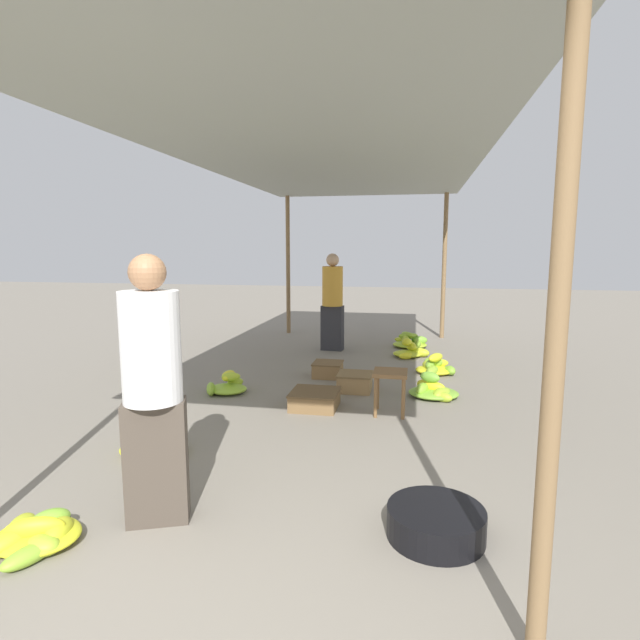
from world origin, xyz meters
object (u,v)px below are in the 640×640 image
object	(u,v)px
vendor_foreground	(153,387)
banana_pile_right_3	(433,391)
crate_far	(355,382)
banana_pile_right_2	(434,367)
banana_pile_left_1	(153,443)
banana_pile_left_2	(227,385)
banana_pile_right_0	(411,351)
basin_black	(436,523)
crate_near	(328,369)
banana_pile_left_0	(36,535)
crate_mid	(315,399)
banana_pile_right_1	(411,342)
stool	(390,380)
shopper_walking_mid	(332,300)

from	to	relation	value
vendor_foreground	banana_pile_right_3	distance (m)	3.54
banana_pile_right_3	crate_far	distance (m)	0.92
vendor_foreground	banana_pile_right_2	bearing A→B (deg)	65.80
banana_pile_left_1	banana_pile_left_2	xyz separation A→B (m)	(-0.02, 1.74, 0.02)
vendor_foreground	crate_far	size ratio (longest dim) A/B	4.12
vendor_foreground	banana_pile_left_2	bearing A→B (deg)	102.61
vendor_foreground	banana_pile_left_1	distance (m)	1.38
banana_pile_right_0	banana_pile_right_3	world-z (taller)	same
basin_black	banana_pile_right_0	xyz separation A→B (m)	(-0.19, 4.96, -0.00)
banana_pile_right_3	crate_far	xyz separation A→B (m)	(-0.91, 0.11, 0.03)
banana_pile_right_2	crate_near	world-z (taller)	banana_pile_right_2
banana_pile_left_0	crate_mid	world-z (taller)	banana_pile_left_0
banana_pile_right_1	banana_pile_right_3	distance (m)	2.87
banana_pile_left_0	banana_pile_left_2	world-z (taller)	banana_pile_left_2
crate_far	basin_black	bearing A→B (deg)	-74.29
banana_pile_right_2	crate_far	xyz separation A→B (m)	(-0.96, -0.99, 0.02)
banana_pile_left_2	banana_pile_right_0	world-z (taller)	banana_pile_right_0
stool	crate_near	bearing A→B (deg)	123.04
basin_black	banana_pile_left_0	bearing A→B (deg)	-167.15
banana_pile_left_2	crate_near	world-z (taller)	banana_pile_left_2
stool	crate_far	distance (m)	0.93
basin_black	banana_pile_right_0	size ratio (longest dim) A/B	0.97
banana_pile_left_0	banana_pile_left_2	size ratio (longest dim) A/B	0.99
banana_pile_right_3	crate_mid	size ratio (longest dim) A/B	1.14
shopper_walking_mid	stool	bearing A→B (deg)	-70.31
banana_pile_left_2	banana_pile_right_2	xyz separation A→B (m)	(2.43, 1.36, 0.00)
vendor_foreground	banana_pile_left_0	size ratio (longest dim) A/B	2.92
banana_pile_right_3	shopper_walking_mid	size ratio (longest dim) A/B	0.36
banana_pile_right_3	crate_mid	xyz separation A→B (m)	(-1.25, -0.61, 0.02)
banana_pile_right_2	banana_pile_right_3	bearing A→B (deg)	-92.56
banana_pile_left_0	basin_black	bearing A→B (deg)	12.85
basin_black	crate_mid	distance (m)	2.51
banana_pile_right_3	vendor_foreground	bearing A→B (deg)	-120.96
basin_black	banana_pile_left_2	world-z (taller)	banana_pile_left_2
banana_pile_right_0	crate_far	xyz separation A→B (m)	(-0.63, -2.02, 0.02)
stool	banana_pile_left_1	xyz separation A→B (m)	(-1.90, -1.33, -0.29)
banana_pile_left_2	banana_pile_left_1	bearing A→B (deg)	-89.26
crate_far	shopper_walking_mid	distance (m)	2.51
basin_black	banana_pile_left_2	bearing A→B (deg)	131.71
banana_pile_right_3	crate_mid	bearing A→B (deg)	-154.03
basin_black	banana_pile_right_2	world-z (taller)	banana_pile_right_2
stool	banana_pile_right_2	distance (m)	1.86
banana_pile_right_2	crate_far	size ratio (longest dim) A/B	1.40
basin_black	banana_pile_right_2	bearing A→B (deg)	88.07
banana_pile_left_2	banana_pile_right_0	size ratio (longest dim) A/B	0.97
banana_pile_right_0	crate_near	bearing A→B (deg)	-126.41
basin_black	banana_pile_left_1	bearing A→B (deg)	159.78
crate_far	banana_pile_right_1	bearing A→B (deg)	77.06
banana_pile_left_0	shopper_walking_mid	world-z (taller)	shopper_walking_mid
banana_pile_left_2	banana_pile_right_1	bearing A→B (deg)	55.90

